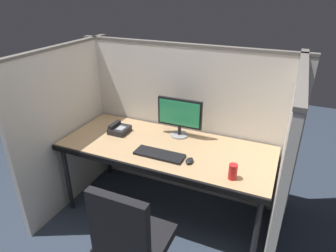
% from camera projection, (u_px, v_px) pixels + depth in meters
% --- Properties ---
extents(ground_plane, '(8.00, 8.00, 0.00)m').
position_uv_depth(ground_plane, '(153.00, 231.00, 2.72)').
color(ground_plane, '#2D3847').
extents(cubicle_partition_rear, '(2.21, 0.06, 1.57)m').
position_uv_depth(cubicle_partition_rear, '(184.00, 122.00, 3.00)').
color(cubicle_partition_rear, beige).
rests_on(cubicle_partition_rear, ground).
extents(cubicle_partition_left, '(0.06, 1.41, 1.57)m').
position_uv_depth(cubicle_partition_left, '(69.00, 126.00, 2.91)').
color(cubicle_partition_left, beige).
rests_on(cubicle_partition_left, ground).
extents(cubicle_partition_right, '(0.06, 1.41, 1.57)m').
position_uv_depth(cubicle_partition_right, '(283.00, 173.00, 2.19)').
color(cubicle_partition_right, beige).
rests_on(cubicle_partition_right, ground).
extents(desk, '(1.90, 0.80, 0.74)m').
position_uv_depth(desk, '(165.00, 152.00, 2.66)').
color(desk, tan).
rests_on(desk, ground).
extents(monitor_center, '(0.43, 0.17, 0.37)m').
position_uv_depth(monitor_center, '(180.00, 115.00, 2.75)').
color(monitor_center, gray).
rests_on(monitor_center, desk).
extents(keyboard_main, '(0.43, 0.15, 0.02)m').
position_uv_depth(keyboard_main, '(159.00, 154.00, 2.50)').
color(keyboard_main, black).
rests_on(keyboard_main, desk).
extents(computer_mouse, '(0.06, 0.10, 0.04)m').
position_uv_depth(computer_mouse, '(189.00, 161.00, 2.40)').
color(computer_mouse, black).
rests_on(computer_mouse, desk).
extents(desk_phone, '(0.17, 0.19, 0.09)m').
position_uv_depth(desk_phone, '(119.00, 129.00, 2.89)').
color(desk_phone, black).
rests_on(desk_phone, desk).
extents(soda_can, '(0.07, 0.07, 0.12)m').
position_uv_depth(soda_can, '(233.00, 172.00, 2.19)').
color(soda_can, red).
rests_on(soda_can, desk).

